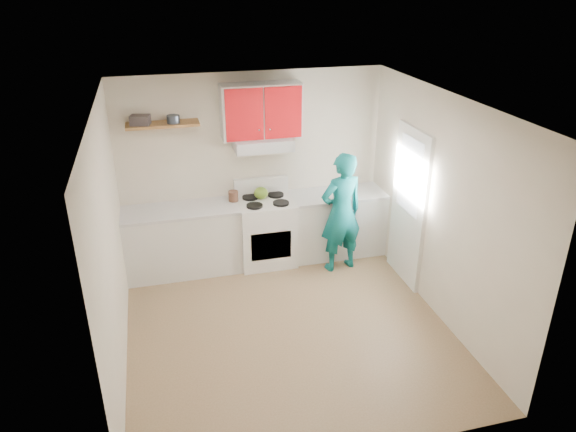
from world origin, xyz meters
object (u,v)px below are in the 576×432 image
object	(u,v)px
stove	(266,232)
crock	(233,197)
tin	(173,119)
kettle	(261,193)
person	(341,213)

from	to	relation	value
stove	crock	xyz separation A→B (m)	(-0.42, 0.12, 0.52)
tin	kettle	bearing A→B (deg)	-1.68
kettle	person	size ratio (longest dim) A/B	0.12
crock	stove	bearing A→B (deg)	-15.71
tin	person	size ratio (longest dim) A/B	0.10
stove	kettle	distance (m)	0.55
stove	kettle	bearing A→B (deg)	109.85
stove	kettle	size ratio (longest dim) A/B	4.77
crock	tin	bearing A→B (deg)	178.39
kettle	crock	bearing A→B (deg)	162.78
tin	kettle	xyz separation A→B (m)	(1.08, -0.03, -1.08)
stove	tin	bearing A→B (deg)	173.01
tin	crock	size ratio (longest dim) A/B	1.01
tin	crock	world-z (taller)	tin
tin	kettle	distance (m)	1.53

